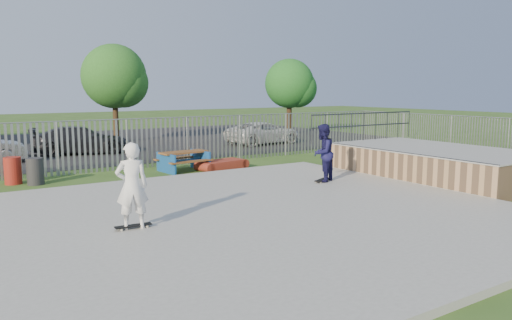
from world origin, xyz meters
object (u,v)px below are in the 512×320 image
picnic_table (184,161)px  skater_white (132,186)px  tree_mid (114,77)px  funbox (222,165)px  car_white (263,133)px  car_dark (81,140)px  tree_right (289,84)px  trash_bin_grey (35,171)px  trash_bin_red (13,171)px  skater_navy (323,153)px

picnic_table → skater_white: bearing=-127.7°
picnic_table → tree_mid: bearing=79.3°
funbox → car_white: bearing=36.2°
tree_mid → funbox: bearing=-88.2°
car_dark → skater_white: (-2.60, -14.64, 0.41)m
car_white → tree_right: (5.01, 4.18, 2.87)m
skater_white → tree_mid: bearing=-92.8°
funbox → trash_bin_grey: trash_bin_grey is taller
trash_bin_red → tree_right: (18.91, 9.68, 3.06)m
trash_bin_red → trash_bin_grey: bearing=-40.1°
skater_white → funbox: bearing=-117.7°
funbox → tree_right: tree_right is taller
tree_mid → car_white: bearing=-38.3°
picnic_table → car_white: (7.96, 6.20, 0.26)m
picnic_table → skater_white: 8.62m
trash_bin_grey → tree_right: 21.17m
tree_right → funbox: bearing=-136.8°
funbox → trash_bin_grey: (-6.78, 0.62, 0.27)m
picnic_table → trash_bin_grey: size_ratio=2.18×
trash_bin_red → tree_right: tree_right is taller
picnic_table → trash_bin_red: bearing=168.0°
skater_white → car_white: bearing=-119.1°
car_dark → skater_navy: (4.51, -12.65, 0.41)m
picnic_table → trash_bin_grey: trash_bin_grey is taller
car_white → skater_navy: 12.70m
car_dark → skater_navy: size_ratio=2.43×
skater_white → picnic_table: bearing=-108.5°
trash_bin_red → skater_navy: size_ratio=0.48×
trash_bin_grey → tree_right: bearing=29.1°
picnic_table → car_white: 10.09m
picnic_table → skater_white: size_ratio=1.03×
picnic_table → skater_white: skater_white is taller
funbox → tree_mid: (-0.37, 12.05, 3.71)m
trash_bin_red → car_dark: size_ratio=0.20×
trash_bin_grey → skater_navy: (7.83, -5.45, 0.65)m
trash_bin_grey → car_white: size_ratio=0.20×
car_white → trash_bin_red: bearing=105.9°
tree_mid → tree_right: bearing=-5.9°
tree_right → skater_navy: bearing=-123.8°
tree_right → tree_mid: bearing=174.1°
picnic_table → car_white: bearing=32.6°
car_dark → tree_right: tree_right is taller
picnic_table → funbox: size_ratio=1.03×
trash_bin_grey → funbox: bearing=-5.2°
picnic_table → skater_navy: bearing=-69.9°
picnic_table → car_dark: size_ratio=0.42×
trash_bin_red → tree_right: 21.46m
trash_bin_red → car_white: bearing=21.6°
funbox → trash_bin_red: bearing=161.9°
funbox → skater_white: size_ratio=1.01×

